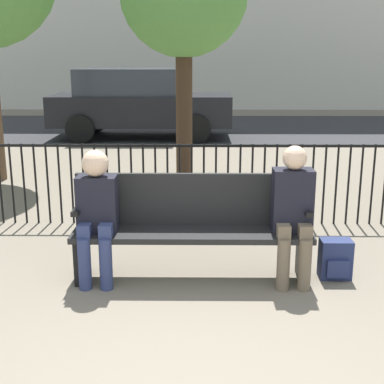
{
  "coord_description": "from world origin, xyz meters",
  "views": [
    {
      "loc": [
        0.04,
        -2.43,
        1.94
      ],
      "look_at": [
        0.0,
        2.0,
        0.8
      ],
      "focal_mm": 50.0,
      "sensor_mm": 36.0,
      "label": 1
    }
  ],
  "objects_px": {
    "park_bench": "(192,222)",
    "seated_person_1": "(293,208)",
    "parked_car_0": "(138,102)",
    "seated_person_0": "(97,209)",
    "backpack": "(335,259)"
  },
  "relations": [
    {
      "from": "park_bench",
      "to": "seated_person_1",
      "type": "xyz_separation_m",
      "value": [
        0.86,
        -0.13,
        0.17
      ]
    },
    {
      "from": "park_bench",
      "to": "parked_car_0",
      "type": "xyz_separation_m",
      "value": [
        -1.37,
        8.25,
        0.34
      ]
    },
    {
      "from": "park_bench",
      "to": "seated_person_0",
      "type": "xyz_separation_m",
      "value": [
        -0.82,
        -0.13,
        0.16
      ]
    },
    {
      "from": "park_bench",
      "to": "seated_person_0",
      "type": "height_order",
      "value": "seated_person_0"
    },
    {
      "from": "park_bench",
      "to": "seated_person_1",
      "type": "bearing_deg",
      "value": -8.67
    },
    {
      "from": "seated_person_1",
      "to": "backpack",
      "type": "xyz_separation_m",
      "value": [
        0.42,
        0.09,
        -0.5
      ]
    },
    {
      "from": "seated_person_0",
      "to": "backpack",
      "type": "distance_m",
      "value": 2.15
    },
    {
      "from": "seated_person_0",
      "to": "park_bench",
      "type": "bearing_deg",
      "value": 9.29
    },
    {
      "from": "seated_person_1",
      "to": "park_bench",
      "type": "bearing_deg",
      "value": 171.33
    },
    {
      "from": "park_bench",
      "to": "seated_person_1",
      "type": "height_order",
      "value": "seated_person_1"
    },
    {
      "from": "seated_person_0",
      "to": "backpack",
      "type": "xyz_separation_m",
      "value": [
        2.09,
        0.09,
        -0.49
      ]
    },
    {
      "from": "seated_person_1",
      "to": "parked_car_0",
      "type": "xyz_separation_m",
      "value": [
        -2.23,
        8.38,
        0.17
      ]
    },
    {
      "from": "seated_person_0",
      "to": "seated_person_1",
      "type": "xyz_separation_m",
      "value": [
        1.68,
        0.0,
        0.01
      ]
    },
    {
      "from": "backpack",
      "to": "parked_car_0",
      "type": "xyz_separation_m",
      "value": [
        -2.65,
        8.3,
        0.67
      ]
    },
    {
      "from": "seated_person_0",
      "to": "backpack",
      "type": "bearing_deg",
      "value": 2.46
    }
  ]
}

